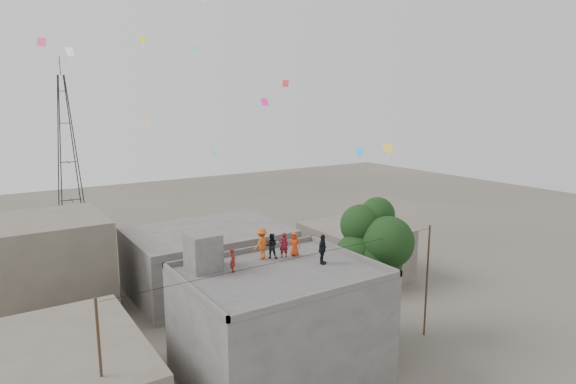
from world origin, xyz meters
The scene contains 17 objects.
ground centered at (0.00, 0.00, 0.00)m, with size 140.00×140.00×0.00m, color #4F4941.
main_building centered at (0.00, 0.00, 3.05)m, with size 10.00×8.00×6.10m.
parapet centered at (0.00, 0.00, 6.25)m, with size 10.00×8.00×0.30m.
stair_head_box centered at (-3.20, 2.60, 7.10)m, with size 1.60×1.80×2.00m, color #514E4C.
neighbor_north centered at (2.00, 14.00, 2.50)m, with size 12.00×9.00×5.00m, color #514E4C.
neighbor_northwest centered at (-10.00, 16.00, 3.50)m, with size 9.00×8.00×7.00m, color #5C5549.
neighbor_east centered at (14.00, 10.00, 2.20)m, with size 7.00×8.00×4.40m, color #5C5549.
tree centered at (7.37, 0.60, 6.10)m, with size 4.90×4.60×9.10m.
utility_line centered at (0.50, -1.25, 3.83)m, with size 20.12×0.62×7.40m.
transmission_tower centered at (-4.00, 40.00, 9.07)m, with size 2.97×2.97×20.01m.
person_red_adult centered at (1.53, 1.97, 6.84)m, with size 0.54×0.35×1.48m, color maroon.
person_orange_child centered at (2.21, 1.87, 6.81)m, with size 0.69×0.45×1.41m, color red.
person_dark_child centered at (0.88, 2.27, 6.83)m, with size 0.71×0.55×1.46m, color black.
person_dark_adult centered at (2.71, -0.18, 6.94)m, with size 0.99×0.41×1.68m, color black.
person_orange_adult centered at (0.32, 2.42, 7.01)m, with size 1.18×0.68×1.82m, color #C15016.
person_red_child centered at (-2.05, 1.36, 6.76)m, with size 0.48×0.32×1.32m, color maroon.
kites centered at (0.90, 7.11, 15.87)m, with size 18.95×18.80×11.81m.
Camera 1 is at (-12.86, -20.59, 14.98)m, focal length 30.00 mm.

